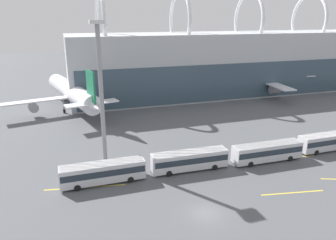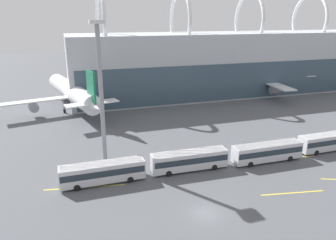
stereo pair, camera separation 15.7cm
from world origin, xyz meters
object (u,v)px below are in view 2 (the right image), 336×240
object	(u,v)px
shuttle_bus_0	(103,171)
floodlight_mast	(100,81)
airliner_parked_remote	(257,76)
shuttle_bus_2	(267,151)
shuttle_bus_3	(329,141)
airliner_at_gate_far	(74,93)
shuttle_bus_1	(190,159)

from	to	relation	value
shuttle_bus_0	floodlight_mast	bearing A→B (deg)	79.96
airliner_parked_remote	shuttle_bus_2	xyz separation A→B (m)	(-28.93, -48.95, -3.55)
shuttle_bus_2	shuttle_bus_3	size ratio (longest dim) A/B	1.00
airliner_parked_remote	shuttle_bus_2	bearing A→B (deg)	65.35
shuttle_bus_2	shuttle_bus_3	world-z (taller)	same
airliner_at_gate_far	airliner_parked_remote	bearing A→B (deg)	-98.69
shuttle_bus_1	shuttle_bus_3	size ratio (longest dim) A/B	1.00
shuttle_bus_1	shuttle_bus_3	xyz separation A→B (m)	(28.49, -0.29, 0.00)
floodlight_mast	shuttle_bus_0	bearing A→B (deg)	-99.59
shuttle_bus_0	shuttle_bus_1	bearing A→B (deg)	-0.25
shuttle_bus_2	floodlight_mast	distance (m)	31.23
airliner_parked_remote	shuttle_bus_3	size ratio (longest dim) A/B	3.27
shuttle_bus_1	shuttle_bus_3	bearing A→B (deg)	0.89
airliner_parked_remote	shuttle_bus_2	world-z (taller)	airliner_parked_remote
airliner_at_gate_far	shuttle_bus_3	xyz separation A→B (m)	(44.76, -43.58, -3.05)
shuttle_bus_0	floodlight_mast	distance (m)	15.14
airliner_at_gate_far	floodlight_mast	bearing A→B (deg)	172.54
airliner_parked_remote	shuttle_bus_2	distance (m)	56.97
shuttle_bus_0	shuttle_bus_1	distance (m)	14.24
shuttle_bus_2	shuttle_bus_3	bearing A→B (deg)	3.41
shuttle_bus_3	floodlight_mast	distance (m)	43.99
shuttle_bus_1	airliner_parked_remote	bearing A→B (deg)	49.47
shuttle_bus_2	shuttle_bus_1	bearing A→B (deg)	176.54
airliner_at_gate_far	shuttle_bus_3	size ratio (longest dim) A/B	3.13
airliner_parked_remote	floodlight_mast	xyz separation A→B (m)	(-55.97, -39.43, 8.84)
shuttle_bus_0	shuttle_bus_1	world-z (taller)	same
shuttle_bus_2	airliner_parked_remote	bearing A→B (deg)	59.96
shuttle_bus_1	shuttle_bus_3	distance (m)	28.49
shuttle_bus_1	shuttle_bus_0	bearing A→B (deg)	-178.33
shuttle_bus_2	shuttle_bus_3	distance (m)	14.26
airliner_parked_remote	floodlight_mast	world-z (taller)	floodlight_mast
airliner_at_gate_far	floodlight_mast	size ratio (longest dim) A/B	1.68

